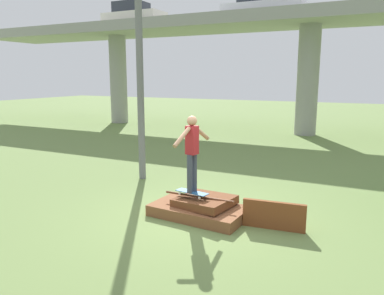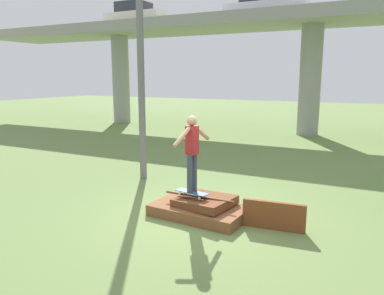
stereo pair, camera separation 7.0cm
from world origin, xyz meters
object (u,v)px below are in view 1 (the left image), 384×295
car_on_overpass_left (262,6)px  utility_pole (140,60)px  car_on_overpass_mid (133,16)px  skater (192,148)px  skateboard (192,192)px

car_on_overpass_left → utility_pole: size_ratio=0.65×
car_on_overpass_mid → utility_pole: bearing=-54.6°
skater → utility_pole: bearing=141.8°
skater → utility_pole: 4.00m
car_on_overpass_mid → utility_pole: (8.21, -11.55, -3.31)m
skateboard → car_on_overpass_left: bearing=100.5°
car_on_overpass_mid → skateboard: bearing=-51.4°
skater → car_on_overpass_mid: bearing=128.6°
skater → car_on_overpass_left: bearing=100.5°
skateboard → utility_pole: 4.57m
skateboard → car_on_overpass_mid: bearing=128.6°
car_on_overpass_left → utility_pole: (-0.22, -11.50, -3.26)m
skateboard → utility_pole: utility_pole is taller
skater → car_on_overpass_left: car_on_overpass_left is taller
skateboard → skater: size_ratio=0.47×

